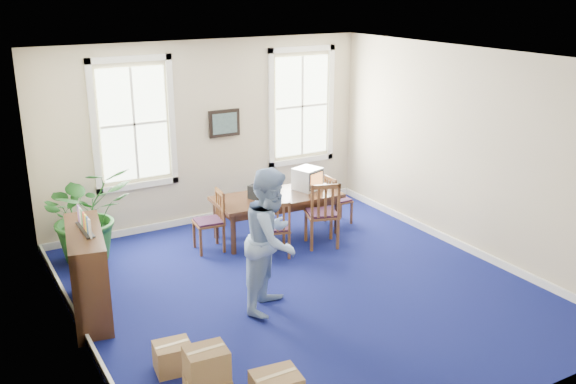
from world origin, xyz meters
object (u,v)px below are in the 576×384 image
crt_tv (307,179)px  credenza (88,271)px  man (272,240)px  chair_near_left (275,228)px  cardboard_boxes (219,367)px  conference_table (277,216)px  potted_plant (87,214)px

crt_tv → credenza: bearing=177.5°
crt_tv → man: (-1.89, -2.21, 0.05)m
credenza → chair_near_left: bearing=17.8°
man → cardboard_boxes: 2.11m
credenza → cardboard_boxes: size_ratio=1.26×
crt_tv → chair_near_left: 1.38m
conference_table → man: size_ratio=1.11×
crt_tv → potted_plant: size_ratio=0.30×
chair_near_left → cardboard_boxes: chair_near_left is taller
conference_table → cardboard_boxes: (-2.67, -3.61, -0.02)m
cardboard_boxes → crt_tv: bearing=48.0°
credenza → man: bearing=-15.9°
crt_tv → conference_table: bearing=165.4°
chair_near_left → credenza: 2.99m
chair_near_left → credenza: bearing=24.5°
man → cardboard_boxes: (-1.40, -1.45, -0.61)m
man → potted_plant: bearing=80.0°
potted_plant → cardboard_boxes: (0.32, -4.20, -0.41)m
conference_table → chair_near_left: size_ratio=2.25×
chair_near_left → conference_table: bearing=-104.6°
crt_tv → man: bearing=-149.5°
conference_table → crt_tv: bearing=7.0°
crt_tv → cardboard_boxes: bearing=-151.0°
chair_near_left → crt_tv: bearing=-127.6°
chair_near_left → cardboard_boxes: size_ratio=0.78×
man → potted_plant: man is taller
crt_tv → cardboard_boxes: (-3.29, -3.66, -0.56)m
chair_near_left → cardboard_boxes: 3.65m
crt_tv → cardboard_boxes: size_ratio=0.37×
crt_tv → potted_plant: (-3.61, 0.54, -0.16)m
crt_tv → chair_near_left: crt_tv is taller
man → crt_tv: bearing=7.5°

